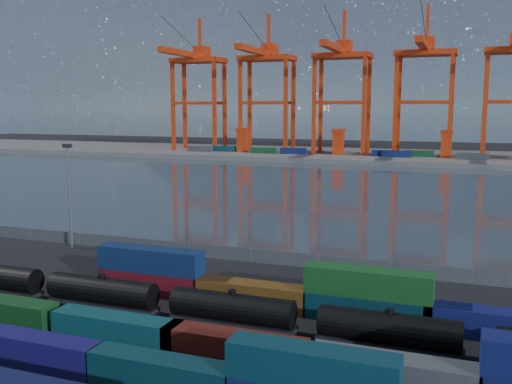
% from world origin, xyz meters
% --- Properties ---
extents(ground, '(700.00, 700.00, 0.00)m').
position_xyz_m(ground, '(0.00, 0.00, 0.00)').
color(ground, black).
rests_on(ground, ground).
extents(harbor_water, '(700.00, 700.00, 0.00)m').
position_xyz_m(harbor_water, '(0.00, 105.00, 0.01)').
color(harbor_water, '#2E3B43').
rests_on(harbor_water, ground).
extents(far_quay, '(700.00, 70.00, 2.00)m').
position_xyz_m(far_quay, '(0.00, 210.00, 1.00)').
color(far_quay, '#514F4C').
rests_on(far_quay, ground).
extents(distant_mountains, '(2470.00, 1100.00, 520.00)m').
position_xyz_m(distant_mountains, '(63.02, 1600.00, 220.29)').
color(distant_mountains, '#1E2630').
rests_on(distant_mountains, ground).
extents(container_row_mid, '(141.71, 2.66, 5.67)m').
position_xyz_m(container_row_mid, '(-3.39, -3.66, 1.85)').
color(container_row_mid, '#474C4D').
rests_on(container_row_mid, ground).
extents(container_row_north, '(142.53, 2.66, 5.68)m').
position_xyz_m(container_row_north, '(4.25, 10.32, 2.13)').
color(container_row_north, navy).
rests_on(container_row_north, ground).
extents(tanker_string, '(121.82, 2.86, 4.10)m').
position_xyz_m(tanker_string, '(-15.97, 3.67, 2.05)').
color(tanker_string, black).
rests_on(tanker_string, ground).
extents(waterfront_fence, '(160.12, 0.12, 2.20)m').
position_xyz_m(waterfront_fence, '(-0.00, 28.00, 1.00)').
color(waterfront_fence, '#595B5E').
rests_on(waterfront_fence, ground).
extents(yard_light_mast, '(1.60, 0.40, 16.60)m').
position_xyz_m(yard_light_mast, '(-30.00, 26.00, 9.30)').
color(yard_light_mast, slate).
rests_on(yard_light_mast, ground).
extents(gantry_cranes, '(199.87, 47.75, 64.66)m').
position_xyz_m(gantry_cranes, '(-7.50, 203.28, 39.64)').
color(gantry_cranes, red).
rests_on(gantry_cranes, ground).
extents(quay_containers, '(172.58, 10.99, 2.60)m').
position_xyz_m(quay_containers, '(-11.00, 195.46, 3.30)').
color(quay_containers, navy).
rests_on(quay_containers, far_quay).
extents(straddle_carriers, '(140.00, 7.00, 11.10)m').
position_xyz_m(straddle_carriers, '(-2.50, 200.00, 7.82)').
color(straddle_carriers, red).
rests_on(straddle_carriers, far_quay).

